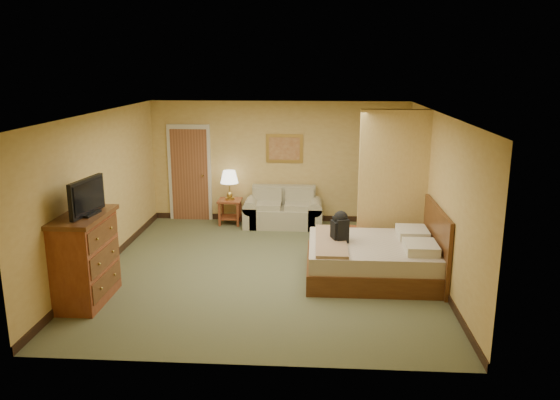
# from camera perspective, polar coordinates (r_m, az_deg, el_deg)

# --- Properties ---
(floor) EXTENTS (6.00, 6.00, 0.00)m
(floor) POSITION_cam_1_polar(r_m,az_deg,el_deg) (9.22, -1.38, -7.27)
(floor) COLOR #565A3A
(floor) RESTS_ON ground
(ceiling) EXTENTS (6.00, 6.00, 0.00)m
(ceiling) POSITION_cam_1_polar(r_m,az_deg,el_deg) (8.63, -1.48, 9.05)
(ceiling) COLOR white
(ceiling) RESTS_ON back_wall
(back_wall) EXTENTS (5.50, 0.02, 2.60)m
(back_wall) POSITION_cam_1_polar(r_m,az_deg,el_deg) (11.77, -0.11, 3.99)
(back_wall) COLOR tan
(back_wall) RESTS_ON floor
(left_wall) EXTENTS (0.02, 6.00, 2.60)m
(left_wall) POSITION_cam_1_polar(r_m,az_deg,el_deg) (9.48, -18.21, 0.84)
(left_wall) COLOR tan
(left_wall) RESTS_ON floor
(right_wall) EXTENTS (0.02, 6.00, 2.60)m
(right_wall) POSITION_cam_1_polar(r_m,az_deg,el_deg) (9.02, 16.26, 0.33)
(right_wall) COLOR tan
(right_wall) RESTS_ON floor
(partition) EXTENTS (1.20, 0.15, 2.60)m
(partition) POSITION_cam_1_polar(r_m,az_deg,el_deg) (9.80, 11.70, 1.66)
(partition) COLOR tan
(partition) RESTS_ON floor
(door) EXTENTS (0.94, 0.16, 2.10)m
(door) POSITION_cam_1_polar(r_m,az_deg,el_deg) (12.07, -9.40, 2.76)
(door) COLOR beige
(door) RESTS_ON floor
(baseboard) EXTENTS (5.50, 0.02, 0.12)m
(baseboard) POSITION_cam_1_polar(r_m,az_deg,el_deg) (12.03, -0.11, -1.85)
(baseboard) COLOR black
(baseboard) RESTS_ON floor
(loveseat) EXTENTS (1.64, 0.76, 0.83)m
(loveseat) POSITION_cam_1_polar(r_m,az_deg,el_deg) (11.57, 0.34, -1.42)
(loveseat) COLOR tan
(loveseat) RESTS_ON floor
(side_table) EXTENTS (0.49, 0.49, 0.54)m
(side_table) POSITION_cam_1_polar(r_m,az_deg,el_deg) (11.74, -5.25, -0.82)
(side_table) COLOR maroon
(side_table) RESTS_ON floor
(table_lamp) EXTENTS (0.38, 0.38, 0.63)m
(table_lamp) POSITION_cam_1_polar(r_m,az_deg,el_deg) (11.59, -5.32, 2.34)
(table_lamp) COLOR #B09340
(table_lamp) RESTS_ON side_table
(coffee_table) EXTENTS (0.82, 0.82, 0.47)m
(coffee_table) POSITION_cam_1_polar(r_m,az_deg,el_deg) (9.83, 7.18, -3.93)
(coffee_table) COLOR maroon
(coffee_table) RESTS_ON floor
(wall_picture) EXTENTS (0.78, 0.04, 0.61)m
(wall_picture) POSITION_cam_1_polar(r_m,az_deg,el_deg) (11.68, 0.47, 5.41)
(wall_picture) COLOR #B78E3F
(wall_picture) RESTS_ON back_wall
(dresser) EXTENTS (0.64, 1.22, 1.30)m
(dresser) POSITION_cam_1_polar(r_m,az_deg,el_deg) (8.31, -19.67, -5.73)
(dresser) COLOR maroon
(dresser) RESTS_ON floor
(tv) EXTENTS (0.25, 0.84, 0.52)m
(tv) POSITION_cam_1_polar(r_m,az_deg,el_deg) (8.02, -19.53, 0.22)
(tv) COLOR black
(tv) RESTS_ON dresser
(bed) EXTENTS (2.15, 1.82, 1.18)m
(bed) POSITION_cam_1_polar(r_m,az_deg,el_deg) (8.93, 10.23, -6.03)
(bed) COLOR #4E2812
(bed) RESTS_ON floor
(backpack) EXTENTS (0.27, 0.33, 0.50)m
(backpack) POSITION_cam_1_polar(r_m,az_deg,el_deg) (8.78, 6.35, -2.65)
(backpack) COLOR black
(backpack) RESTS_ON bed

